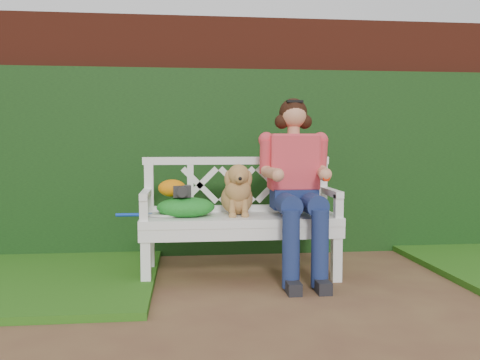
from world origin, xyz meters
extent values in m
plane|color=brown|center=(0.00, 0.00, 0.00)|extent=(60.00, 60.00, 0.00)
cube|color=#5E2114|center=(0.00, 1.90, 1.10)|extent=(10.00, 0.30, 2.20)
cube|color=#194613|center=(0.00, 1.68, 0.85)|extent=(10.00, 0.18, 1.70)
cube|color=#272727|center=(-0.90, 0.78, 0.67)|extent=(0.14, 0.10, 0.09)
ellipsoid|color=orange|center=(-0.97, 0.81, 0.69)|extent=(0.23, 0.19, 0.13)
camera|label=1|loc=(-0.87, -3.02, 1.03)|focal=38.00mm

